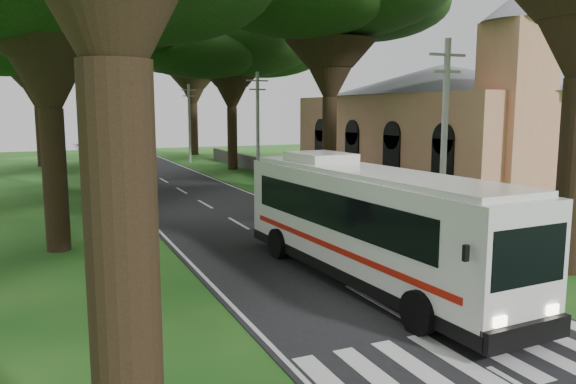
# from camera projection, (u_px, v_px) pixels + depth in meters

# --- Properties ---
(ground) EXTENTS (140.00, 140.00, 0.00)m
(ground) POSITION_uv_depth(u_px,v_px,m) (416.00, 327.00, 14.07)
(ground) COLOR #164B15
(ground) RESTS_ON ground
(road) EXTENTS (8.00, 120.00, 0.04)m
(road) POSITION_uv_depth(u_px,v_px,m) (185.00, 193.00, 36.75)
(road) COLOR black
(road) RESTS_ON ground
(crosswalk) EXTENTS (8.00, 3.00, 0.01)m
(crosswalk) POSITION_uv_depth(u_px,v_px,m) (472.00, 359.00, 12.26)
(crosswalk) COLOR silver
(crosswalk) RESTS_ON ground
(property_wall) EXTENTS (0.35, 50.00, 1.20)m
(property_wall) POSITION_uv_depth(u_px,v_px,m) (315.00, 179.00, 39.31)
(property_wall) COLOR #383533
(property_wall) RESTS_ON ground
(church) EXTENTS (14.00, 24.00, 11.60)m
(church) POSITION_uv_depth(u_px,v_px,m) (442.00, 117.00, 39.96)
(church) COLOR #E2836E
(church) RESTS_ON ground
(pole_near) EXTENTS (1.60, 0.24, 8.00)m
(pole_near) POSITION_uv_depth(u_px,v_px,m) (444.00, 142.00, 21.08)
(pole_near) COLOR gray
(pole_near) RESTS_ON ground
(pole_mid) EXTENTS (1.60, 0.24, 8.00)m
(pole_mid) POSITION_uv_depth(u_px,v_px,m) (258.00, 127.00, 39.22)
(pole_mid) COLOR gray
(pole_mid) RESTS_ON ground
(pole_far) EXTENTS (1.60, 0.24, 8.00)m
(pole_far) POSITION_uv_depth(u_px,v_px,m) (189.00, 122.00, 57.36)
(pole_far) COLOR gray
(pole_far) RESTS_ON ground
(tree_l_midb) EXTENTS (15.74, 15.74, 15.55)m
(tree_l_midb) POSITION_uv_depth(u_px,v_px,m) (49.00, 6.00, 36.56)
(tree_l_midb) COLOR black
(tree_l_midb) RESTS_ON ground
(tree_l_far) EXTENTS (13.89, 13.89, 14.54)m
(tree_l_far) POSITION_uv_depth(u_px,v_px,m) (35.00, 45.00, 52.59)
(tree_l_far) COLOR black
(tree_l_far) RESTS_ON ground
(tree_r_midb) EXTENTS (16.14, 16.14, 14.94)m
(tree_r_midb) POSITION_uv_depth(u_px,v_px,m) (231.00, 41.00, 49.85)
(tree_r_midb) COLOR black
(tree_r_midb) RESTS_ON ground
(tree_r_far) EXTENTS (14.01, 14.01, 15.66)m
(tree_r_far) POSITION_uv_depth(u_px,v_px,m) (192.00, 49.00, 66.41)
(tree_r_far) COLOR black
(tree_r_far) RESTS_ON ground
(coach_bus) EXTENTS (3.34, 12.28, 3.59)m
(coach_bus) POSITION_uv_depth(u_px,v_px,m) (367.00, 222.00, 17.50)
(coach_bus) COLOR silver
(coach_bus) RESTS_ON ground
(distant_car_a) EXTENTS (1.92, 3.71, 1.21)m
(distant_car_a) POSITION_uv_depth(u_px,v_px,m) (117.00, 169.00, 45.27)
(distant_car_a) COLOR #ACACB1
(distant_car_a) RESTS_ON road
(distant_car_b) EXTENTS (2.29, 4.13, 1.29)m
(distant_car_b) POSITION_uv_depth(u_px,v_px,m) (102.00, 157.00, 56.72)
(distant_car_b) COLOR navy
(distant_car_b) RESTS_ON road
(distant_car_c) EXTENTS (2.81, 4.73, 1.29)m
(distant_car_c) POSITION_uv_depth(u_px,v_px,m) (141.00, 148.00, 70.69)
(distant_car_c) COLOR maroon
(distant_car_c) RESTS_ON road
(pedestrian) EXTENTS (0.55, 0.73, 1.80)m
(pedestrian) POSITION_uv_depth(u_px,v_px,m) (116.00, 232.00, 20.90)
(pedestrian) COLOR black
(pedestrian) RESTS_ON ground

